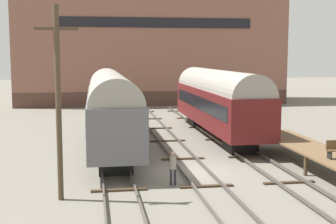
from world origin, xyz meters
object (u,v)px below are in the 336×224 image
at_px(utility_pole, 58,101).
at_px(train_car_maroon, 217,99).
at_px(train_car_grey, 111,106).
at_px(person_worker, 173,165).

bearing_deg(utility_pole, train_car_maroon, 53.15).
xyz_separation_m(train_car_maroon, utility_pole, (-10.85, -14.49, 1.42)).
relative_size(train_car_grey, person_worker, 10.95).
distance_m(train_car_grey, utility_pole, 11.14).
height_order(train_car_maroon, utility_pole, utility_pole).
distance_m(train_car_grey, train_car_maroon, 9.09).
height_order(train_car_grey, train_car_maroon, train_car_grey).
bearing_deg(train_car_maroon, person_worker, -113.55).
height_order(train_car_grey, person_worker, train_car_grey).
bearing_deg(train_car_grey, utility_pole, -103.41).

